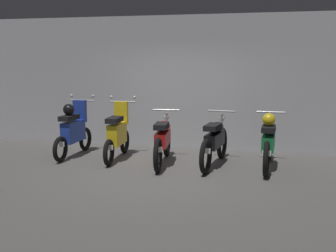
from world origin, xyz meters
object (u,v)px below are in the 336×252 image
(motorbike_slot_1, at_px, (118,134))
(motorbike_slot_2, at_px, (163,139))
(motorbike_slot_0, at_px, (74,130))
(motorbike_slot_4, at_px, (269,141))
(motorbike_slot_3, at_px, (215,141))

(motorbike_slot_1, distance_m, motorbike_slot_2, 1.03)
(motorbike_slot_1, bearing_deg, motorbike_slot_0, 177.82)
(motorbike_slot_2, height_order, motorbike_slot_4, motorbike_slot_4)
(motorbike_slot_0, distance_m, motorbike_slot_2, 2.04)
(motorbike_slot_0, relative_size, motorbike_slot_2, 0.86)
(motorbike_slot_0, xyz_separation_m, motorbike_slot_4, (4.07, -0.06, -0.04))
(motorbike_slot_1, xyz_separation_m, motorbike_slot_2, (1.02, -0.16, -0.04))
(motorbike_slot_0, bearing_deg, motorbike_slot_1, -2.18)
(motorbike_slot_2, bearing_deg, motorbike_slot_0, 174.30)
(motorbike_slot_3, relative_size, motorbike_slot_4, 1.00)
(motorbike_slot_4, bearing_deg, motorbike_slot_3, -177.41)
(motorbike_slot_2, relative_size, motorbike_slot_4, 1.00)
(motorbike_slot_2, xyz_separation_m, motorbike_slot_3, (1.02, 0.10, 0.00))
(motorbike_slot_0, xyz_separation_m, motorbike_slot_2, (2.03, -0.20, -0.08))
(motorbike_slot_0, height_order, motorbike_slot_3, motorbike_slot_0)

